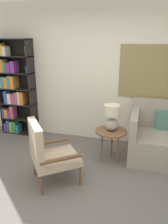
% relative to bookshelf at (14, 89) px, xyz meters
% --- Properties ---
extents(ground_plane, '(14.00, 14.00, 0.00)m').
position_rel_bookshelf_xyz_m(ground_plane, '(1.82, -1.84, -0.99)').
color(ground_plane, '#66605B').
extents(wall_back, '(6.40, 0.08, 2.70)m').
position_rel_bookshelf_xyz_m(wall_back, '(1.88, 0.19, 0.36)').
color(wall_back, silver).
rests_on(wall_back, ground_plane).
extents(bookshelf, '(0.75, 0.30, 2.02)m').
position_rel_bookshelf_xyz_m(bookshelf, '(0.00, 0.00, 0.00)').
color(bookshelf, black).
rests_on(bookshelf, ground_plane).
extents(armchair, '(0.86, 0.85, 0.95)m').
position_rel_bookshelf_xyz_m(armchair, '(1.43, -1.49, -0.48)').
color(armchair, brown).
rests_on(armchair, ground_plane).
extents(side_table, '(0.52, 0.52, 0.56)m').
position_rel_bookshelf_xyz_m(side_table, '(2.21, -0.65, -0.49)').
color(side_table, brown).
rests_on(side_table, ground_plane).
extents(table_lamp, '(0.26, 0.26, 0.44)m').
position_rel_bookshelf_xyz_m(table_lamp, '(2.21, -0.63, -0.19)').
color(table_lamp, '#A59E93').
rests_on(table_lamp, side_table).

